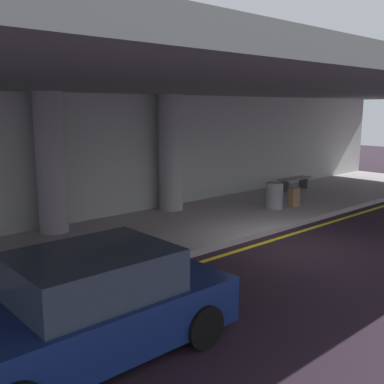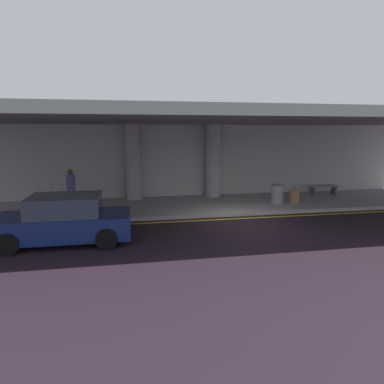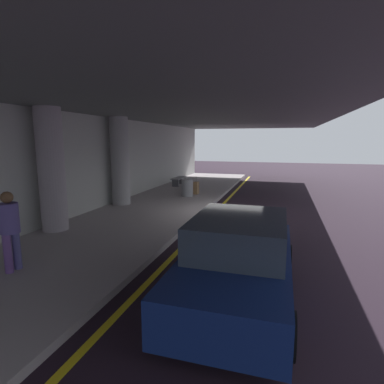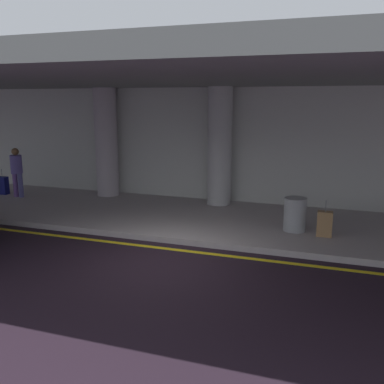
% 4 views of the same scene
% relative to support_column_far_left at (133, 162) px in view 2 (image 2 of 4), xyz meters
% --- Properties ---
extents(ground_plane, '(60.00, 60.00, 0.00)m').
position_rel_support_column_far_left_xyz_m(ground_plane, '(4.00, -4.71, -1.97)').
color(ground_plane, black).
extents(sidewalk, '(26.00, 4.20, 0.15)m').
position_rel_support_column_far_left_xyz_m(sidewalk, '(4.00, -1.61, -1.90)').
color(sidewalk, '#A2999B').
rests_on(sidewalk, ground).
extents(lane_stripe_yellow, '(26.00, 0.14, 0.01)m').
position_rel_support_column_far_left_xyz_m(lane_stripe_yellow, '(4.00, -4.07, -1.97)').
color(lane_stripe_yellow, yellow).
rests_on(lane_stripe_yellow, ground).
extents(support_column_far_left, '(0.76, 0.76, 3.65)m').
position_rel_support_column_far_left_xyz_m(support_column_far_left, '(0.00, 0.00, 0.00)').
color(support_column_far_left, '#A096A0').
rests_on(support_column_far_left, sidewalk).
extents(support_column_left_mid, '(0.76, 0.76, 3.65)m').
position_rel_support_column_far_left_xyz_m(support_column_left_mid, '(4.00, 0.00, 0.00)').
color(support_column_left_mid, '#A1A0A2').
rests_on(support_column_left_mid, sidewalk).
extents(ceiling_overhang, '(28.00, 13.20, 0.30)m').
position_rel_support_column_far_left_xyz_m(ceiling_overhang, '(4.00, -2.11, 1.97)').
color(ceiling_overhang, slate).
rests_on(ceiling_overhang, support_column_far_left).
extents(terminal_back_wall, '(26.00, 0.30, 3.80)m').
position_rel_support_column_far_left_xyz_m(terminal_back_wall, '(4.00, 0.64, -0.07)').
color(terminal_back_wall, '#B1B2AE').
rests_on(terminal_back_wall, ground).
extents(car_navy, '(4.10, 1.92, 1.50)m').
position_rel_support_column_far_left_xyz_m(car_navy, '(-2.24, -5.88, -1.26)').
color(car_navy, navy).
rests_on(car_navy, ground).
extents(traveler_with_luggage, '(0.38, 0.38, 1.68)m').
position_rel_support_column_far_left_xyz_m(traveler_with_luggage, '(-2.74, -1.28, -0.86)').
color(traveler_with_luggage, '#634288').
rests_on(traveler_with_luggage, sidewalk).
extents(suitcase_upright_primary, '(0.36, 0.22, 0.90)m').
position_rel_support_column_far_left_xyz_m(suitcase_upright_primary, '(7.29, -2.40, -1.51)').
color(suitcase_upright_primary, olive).
rests_on(suitcase_upright_primary, sidewalk).
extents(suitcase_upright_secondary, '(0.36, 0.22, 0.90)m').
position_rel_support_column_far_left_xyz_m(suitcase_upright_secondary, '(-3.57, -1.09, -1.51)').
color(suitcase_upright_secondary, '#0D1156').
rests_on(suitcase_upright_secondary, sidewalk).
extents(bench_metal, '(1.60, 0.50, 0.48)m').
position_rel_support_column_far_left_xyz_m(bench_metal, '(9.92, -0.56, -1.47)').
color(bench_metal, slate).
rests_on(bench_metal, sidewalk).
extents(trash_bin_steel, '(0.56, 0.56, 0.85)m').
position_rel_support_column_far_left_xyz_m(trash_bin_steel, '(6.56, -2.15, -1.40)').
color(trash_bin_steel, gray).
rests_on(trash_bin_steel, sidewalk).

